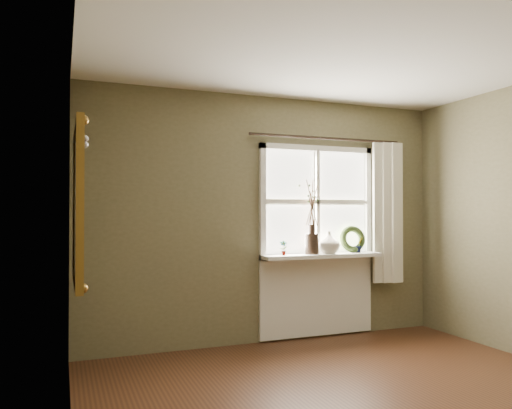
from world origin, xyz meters
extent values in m
plane|color=silver|center=(0.00, 0.00, 2.60)|extent=(4.50, 4.50, 0.00)
cube|color=brown|center=(0.00, 2.30, 1.30)|extent=(4.00, 0.10, 2.60)
cube|color=brown|center=(-2.05, 0.00, 1.30)|extent=(0.10, 4.50, 2.60)
cube|color=white|center=(0.55, 2.22, 0.89)|extent=(1.36, 0.06, 0.06)
cube|color=white|center=(0.55, 2.22, 2.07)|extent=(1.36, 0.06, 0.06)
cube|color=white|center=(-0.10, 2.22, 1.48)|extent=(0.06, 0.06, 1.24)
cube|color=white|center=(1.20, 2.22, 1.48)|extent=(0.06, 0.06, 1.24)
cube|color=white|center=(0.55, 2.22, 1.48)|extent=(1.24, 0.05, 0.04)
cube|color=white|center=(0.55, 2.22, 1.48)|extent=(0.04, 0.05, 1.12)
cube|color=white|center=(0.23, 2.25, 1.77)|extent=(0.59, 0.01, 0.53)
cube|color=white|center=(0.88, 2.25, 1.77)|extent=(0.59, 0.01, 0.53)
cube|color=white|center=(0.23, 2.25, 1.19)|extent=(0.59, 0.01, 0.53)
cube|color=white|center=(0.88, 2.25, 1.19)|extent=(0.59, 0.01, 0.53)
cube|color=white|center=(0.55, 2.12, 0.90)|extent=(1.36, 0.26, 0.04)
cube|color=white|center=(0.55, 2.23, 0.46)|extent=(1.36, 0.04, 0.88)
cylinder|color=black|center=(0.43, 2.12, 1.03)|extent=(0.16, 0.16, 0.22)
imported|color=silver|center=(0.64, 2.12, 1.04)|extent=(0.30, 0.30, 0.24)
torus|color=#2C3F1C|center=(0.96, 2.16, 1.04)|extent=(0.32, 0.16, 0.31)
imported|color=#2C3F1C|center=(0.09, 2.12, 1.00)|extent=(0.10, 0.08, 0.16)
imported|color=#2C3F1C|center=(1.02, 2.12, 1.00)|extent=(0.10, 0.08, 0.17)
cube|color=beige|center=(1.39, 2.13, 1.37)|extent=(0.36, 0.12, 1.59)
cylinder|color=black|center=(0.65, 2.17, 2.18)|extent=(1.84, 0.03, 0.03)
cube|color=white|center=(-1.97, 1.14, 1.42)|extent=(0.02, 0.80, 0.98)
cube|color=olive|center=(-1.96, 1.14, 1.95)|extent=(0.05, 0.96, 0.08)
cube|color=olive|center=(-1.96, 1.14, 0.89)|extent=(0.05, 0.96, 0.08)
cube|color=olive|center=(-1.96, 0.70, 1.42)|extent=(0.05, 0.08, 0.98)
cube|color=olive|center=(-1.96, 1.58, 1.42)|extent=(0.05, 0.08, 0.98)
sphere|color=silver|center=(-1.91, 1.11, 1.90)|extent=(0.04, 0.04, 0.04)
sphere|color=silver|center=(-1.91, 1.14, 1.86)|extent=(0.04, 0.04, 0.04)
sphere|color=silver|center=(-1.91, 1.17, 1.91)|extent=(0.04, 0.04, 0.04)
camera|label=1|loc=(-2.07, -2.63, 1.37)|focal=35.00mm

